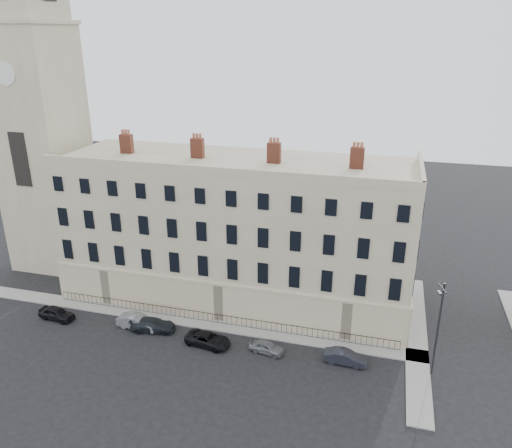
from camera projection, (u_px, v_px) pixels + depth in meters
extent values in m
plane|color=black|center=(262.00, 366.00, 43.16)|extent=(160.00, 160.00, 0.00)
cube|color=tan|center=(236.00, 230.00, 52.71)|extent=(36.00, 12.00, 15.00)
cube|color=beige|center=(219.00, 303.00, 49.24)|extent=(36.10, 0.18, 4.00)
cube|color=beige|center=(408.00, 298.00, 50.26)|extent=(0.18, 12.10, 4.00)
cube|color=tan|center=(215.00, 171.00, 44.59)|extent=(36.00, 0.35, 0.80)
cube|color=tan|center=(422.00, 168.00, 45.47)|extent=(0.35, 12.00, 0.80)
cube|color=brown|center=(127.00, 144.00, 52.59)|extent=(1.30, 0.70, 2.00)
cube|color=brown|center=(197.00, 148.00, 50.62)|extent=(1.30, 0.70, 2.00)
cube|color=brown|center=(274.00, 153.00, 48.66)|extent=(1.30, 0.70, 2.00)
cube|color=brown|center=(357.00, 158.00, 46.69)|extent=(1.30, 0.70, 2.00)
cube|color=tan|center=(44.00, 151.00, 58.05)|extent=(8.00, 8.00, 28.00)
cylinder|color=white|center=(5.00, 74.00, 51.15)|extent=(2.40, 0.14, 2.40)
cube|color=gray|center=(178.00, 319.00, 50.09)|extent=(48.00, 2.00, 0.12)
cube|color=gray|center=(416.00, 337.00, 47.14)|extent=(2.00, 24.00, 0.12)
cube|color=black|center=(217.00, 315.00, 49.12)|extent=(35.00, 0.04, 0.04)
cube|color=black|center=(217.00, 322.00, 49.45)|extent=(35.00, 0.04, 0.04)
imported|color=black|center=(57.00, 313.00, 50.05)|extent=(3.92, 1.91, 1.29)
imported|color=slate|center=(138.00, 322.00, 48.52)|extent=(4.24, 1.73, 1.37)
imported|color=black|center=(153.00, 325.00, 48.10)|extent=(4.57, 2.47, 1.26)
imported|color=black|center=(208.00, 339.00, 45.91)|extent=(4.49, 2.53, 1.18)
imported|color=slate|center=(267.00, 347.00, 44.86)|extent=(3.35, 1.74, 1.09)
imported|color=#23242E|center=(345.00, 357.00, 43.36)|extent=(3.76, 1.46, 1.22)
cylinder|color=#2B2B2F|center=(438.00, 330.00, 40.79)|extent=(0.17, 0.17, 8.57)
cylinder|color=#2B2B2F|center=(442.00, 288.00, 38.69)|extent=(0.61, 1.56, 0.11)
cube|color=#2B2B2F|center=(439.00, 293.00, 38.13)|extent=(0.35, 0.57, 0.13)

